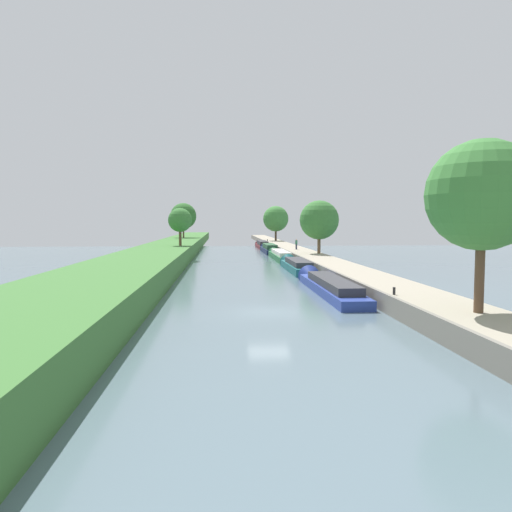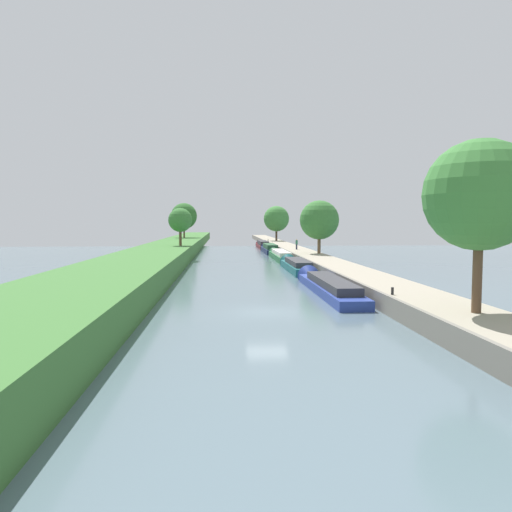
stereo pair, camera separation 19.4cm
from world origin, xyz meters
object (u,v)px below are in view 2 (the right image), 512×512
(narrowboat_blue, at_px, (327,285))
(narrowboat_navy, at_px, (269,249))
(narrowboat_green, at_px, (280,255))
(narrowboat_maroon, at_px, (262,245))
(narrowboat_teal, at_px, (296,265))
(mooring_bollard_far, at_px, (268,240))
(person_walking, at_px, (297,244))
(mooring_bollard_near, at_px, (392,291))

(narrowboat_blue, height_order, narrowboat_navy, narrowboat_navy)
(narrowboat_green, relative_size, narrowboat_maroon, 1.14)
(narrowboat_maroon, bearing_deg, narrowboat_teal, -90.07)
(narrowboat_teal, bearing_deg, narrowboat_maroon, 89.93)
(narrowboat_teal, height_order, narrowboat_maroon, narrowboat_maroon)
(narrowboat_teal, distance_m, mooring_bollard_far, 54.20)
(person_walking, xyz_separation_m, mooring_bollard_near, (-1.46, -47.06, -0.65))
(mooring_bollard_near, relative_size, mooring_bollard_far, 1.00)
(narrowboat_teal, distance_m, person_walking, 21.75)
(narrowboat_maroon, bearing_deg, narrowboat_blue, -90.14)
(narrowboat_green, relative_size, person_walking, 10.23)
(narrowboat_green, bearing_deg, person_walking, 58.27)
(narrowboat_teal, bearing_deg, narrowboat_blue, -90.33)
(narrowboat_green, bearing_deg, narrowboat_navy, 90.13)
(narrowboat_green, height_order, mooring_bollard_near, mooring_bollard_near)
(narrowboat_blue, distance_m, mooring_bollard_far, 70.78)
(mooring_bollard_near, bearing_deg, narrowboat_maroon, 91.46)
(narrowboat_maroon, bearing_deg, narrowboat_navy, -90.00)
(narrowboat_teal, relative_size, mooring_bollard_near, 30.29)
(narrowboat_blue, xyz_separation_m, narrowboat_navy, (0.15, 48.47, 0.13))
(person_walking, height_order, mooring_bollard_far, person_walking)
(narrowboat_maroon, xyz_separation_m, mooring_bollard_near, (1.85, -72.64, 0.72))
(mooring_bollard_near, bearing_deg, person_walking, 88.22)
(narrowboat_navy, height_order, narrowboat_maroon, narrowboat_navy)
(mooring_bollard_far, bearing_deg, narrowboat_blue, -91.63)
(narrowboat_teal, distance_m, narrowboat_navy, 31.88)
(narrowboat_blue, distance_m, narrowboat_navy, 48.47)
(mooring_bollard_far, bearing_deg, narrowboat_maroon, -104.59)
(narrowboat_navy, distance_m, narrowboat_maroon, 15.15)
(narrowboat_teal, xyz_separation_m, mooring_bollard_far, (1.91, 54.16, 0.79))
(narrowboat_teal, bearing_deg, person_walking, 81.06)
(narrowboat_blue, relative_size, mooring_bollard_near, 37.07)
(narrowboat_teal, height_order, mooring_bollard_near, mooring_bollard_near)
(narrowboat_teal, relative_size, narrowboat_green, 0.80)
(narrowboat_maroon, xyz_separation_m, mooring_bollard_far, (1.85, 7.13, 0.72))
(narrowboat_green, relative_size, mooring_bollard_near, 37.74)
(narrowboat_navy, bearing_deg, person_walking, -72.38)
(narrowboat_teal, relative_size, mooring_bollard_far, 30.29)
(narrowboat_green, bearing_deg, mooring_bollard_near, -87.51)
(narrowboat_green, xyz_separation_m, narrowboat_navy, (-0.04, 15.74, 0.08))
(narrowboat_teal, height_order, narrowboat_green, narrowboat_teal)
(narrowboat_blue, bearing_deg, narrowboat_navy, 89.82)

